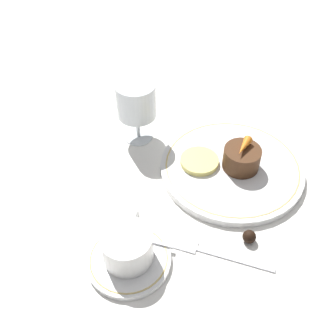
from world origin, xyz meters
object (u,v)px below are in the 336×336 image
Objects in this scene: dinner_plate at (232,166)px; dessert_cake at (241,160)px; fork at (207,251)px; coffee_cup at (127,246)px; wine_glass at (136,103)px.

dessert_cake is at bearing -119.51° from dinner_plate.
coffee_cup is at bearing 107.67° from fork.
coffee_cup is 0.30m from wine_glass.
coffee_cup is 1.51× the size of dessert_cake.
fork is 2.54× the size of dessert_cake.
fork is at bearing -72.33° from coffee_cup.
wine_glass is 0.23m from dessert_cake.
fork is at bearing 173.39° from dinner_plate.
wine_glass is at bearing 73.15° from dessert_cake.
dessert_cake is (-0.07, -0.22, -0.05)m from wine_glass.
dinner_plate is at bearing -31.34° from coffee_cup.
dinner_plate is at bearing 60.49° from dessert_cake.
coffee_cup is 0.13m from fork.
dessert_cake reaches higher than dinner_plate.
dinner_plate is at bearing -6.61° from fork.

